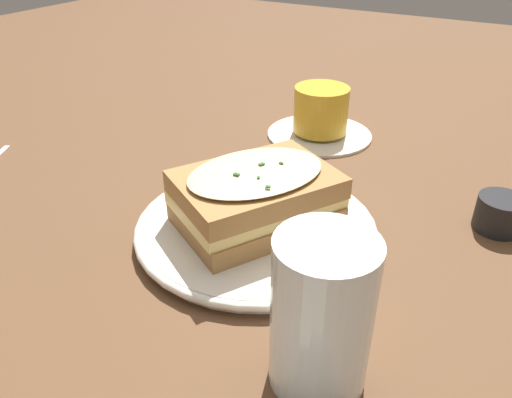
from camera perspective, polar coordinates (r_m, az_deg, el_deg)
ground_plane at (r=0.52m, az=-1.32°, el=-3.27°), size 2.40×2.40×0.00m
dinner_plate at (r=0.50m, az=0.00°, el=-3.28°), size 0.24×0.24×0.02m
sandwich at (r=0.48m, az=0.00°, el=0.28°), size 0.18×0.16×0.06m
teacup_with_saucer at (r=0.72m, az=7.34°, el=9.37°), size 0.15×0.15×0.07m
water_glass at (r=0.34m, az=7.51°, el=-12.99°), size 0.07×0.07×0.12m
condiment_pot at (r=0.56m, az=26.11°, el=-1.51°), size 0.05×0.05×0.04m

